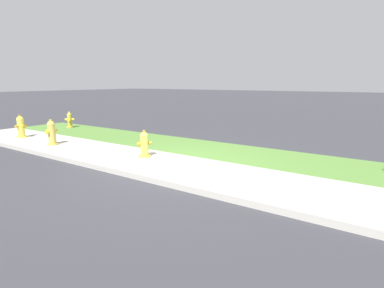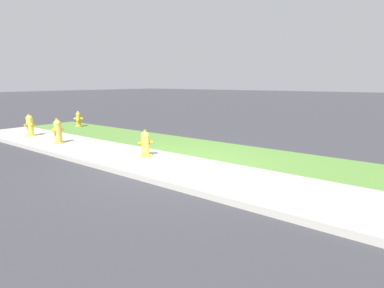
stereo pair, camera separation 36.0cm
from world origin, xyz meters
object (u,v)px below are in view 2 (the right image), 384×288
(fire_hydrant_at_driveway, at_px, (58,132))
(fire_hydrant_across_street, at_px, (30,126))
(fire_hydrant_near_corner, at_px, (145,144))
(fire_hydrant_by_grass_verge, at_px, (78,119))

(fire_hydrant_at_driveway, bearing_deg, fire_hydrant_across_street, 77.86)
(fire_hydrant_near_corner, xyz_separation_m, fire_hydrant_by_grass_verge, (-6.12, 2.02, -0.01))
(fire_hydrant_by_grass_verge, bearing_deg, fire_hydrant_across_street, 61.57)
(fire_hydrant_near_corner, height_order, fire_hydrant_at_driveway, fire_hydrant_at_driveway)
(fire_hydrant_near_corner, bearing_deg, fire_hydrant_by_grass_verge, 99.26)
(fire_hydrant_across_street, bearing_deg, fire_hydrant_near_corner, 86.27)
(fire_hydrant_across_street, distance_m, fire_hydrant_by_grass_verge, 2.45)
(fire_hydrant_near_corner, xyz_separation_m, fire_hydrant_at_driveway, (-3.39, -0.44, 0.05))
(fire_hydrant_by_grass_verge, xyz_separation_m, fire_hydrant_at_driveway, (2.73, -2.46, 0.06))
(fire_hydrant_near_corner, height_order, fire_hydrant_by_grass_verge, fire_hydrant_near_corner)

